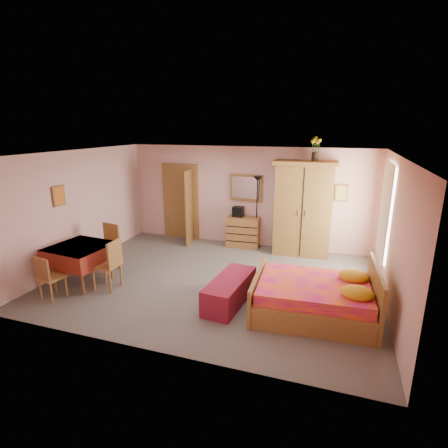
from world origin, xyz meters
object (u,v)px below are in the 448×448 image
(chest_of_drawers, at_px, (243,232))
(chair_west, at_px, (50,256))
(wardrobe, at_px, (303,209))
(chair_east, at_px, (106,264))
(floor_lamp, at_px, (257,212))
(chair_north, at_px, (105,248))
(bed, at_px, (314,288))
(chair_south, at_px, (52,277))
(bench, at_px, (230,290))
(sunflower_vase, at_px, (315,149))
(wall_mirror, at_px, (246,188))
(dining_table, at_px, (82,264))
(stereo, at_px, (238,212))

(chest_of_drawers, distance_m, chair_west, 4.59)
(wardrobe, bearing_deg, chair_east, -139.24)
(wardrobe, relative_size, chair_east, 2.33)
(floor_lamp, xyz_separation_m, chair_north, (-2.78, -2.58, -0.43))
(bed, distance_m, chair_west, 5.31)
(chest_of_drawers, relative_size, chair_south, 1.00)
(floor_lamp, bearing_deg, chair_west, -137.19)
(chair_north, bearing_deg, bed, -175.07)
(chest_of_drawers, distance_m, bench, 3.10)
(chair_north, bearing_deg, floor_lamp, -126.29)
(floor_lamp, height_order, bed, floor_lamp)
(chest_of_drawers, height_order, sunflower_vase, sunflower_vase)
(chair_south, relative_size, chair_west, 0.84)
(chair_south, bearing_deg, bench, 25.07)
(sunflower_vase, relative_size, bench, 0.39)
(wall_mirror, xyz_separation_m, chair_north, (-2.45, -2.70, -1.04))
(bench, bearing_deg, sunflower_vase, 69.88)
(bench, bearing_deg, chair_east, -175.56)
(chest_of_drawers, distance_m, wardrobe, 1.69)
(floor_lamp, bearing_deg, dining_table, -130.69)
(floor_lamp, height_order, sunflower_vase, sunflower_vase)
(dining_table, bearing_deg, bed, 3.04)
(wall_mirror, height_order, chair_east, wall_mirror)
(chair_south, bearing_deg, wall_mirror, 67.81)
(chair_west, bearing_deg, floor_lamp, 133.61)
(wall_mirror, bearing_deg, chest_of_drawers, -89.66)
(chair_south, relative_size, chair_east, 0.85)
(chest_of_drawers, distance_m, floor_lamp, 0.64)
(stereo, height_order, sunflower_vase, sunflower_vase)
(sunflower_vase, height_order, chair_north, sunflower_vase)
(bench, bearing_deg, dining_table, -177.17)
(bed, bearing_deg, chair_east, -179.53)
(bed, bearing_deg, dining_table, 179.43)
(bench, bearing_deg, chair_north, 169.69)
(bench, relative_size, dining_table, 1.30)
(wall_mirror, relative_size, floor_lamp, 0.46)
(sunflower_vase, bearing_deg, chair_south, -137.67)
(wall_mirror, height_order, chair_north, wall_mirror)
(stereo, relative_size, bench, 0.20)
(dining_table, xyz_separation_m, chair_south, (-0.08, -0.71, 0.02))
(wardrobe, distance_m, dining_table, 5.16)
(chair_east, bearing_deg, sunflower_vase, -49.91)
(chest_of_drawers, height_order, chair_east, chair_east)
(dining_table, bearing_deg, stereo, 53.85)
(floor_lamp, bearing_deg, bed, -60.63)
(chest_of_drawers, relative_size, dining_table, 0.78)
(sunflower_vase, xyz_separation_m, chair_west, (-4.97, -3.23, -2.09))
(stereo, xyz_separation_m, chair_west, (-3.11, -3.25, -0.43))
(wall_mirror, bearing_deg, chair_north, -131.91)
(stereo, bearing_deg, chest_of_drawers, -8.01)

